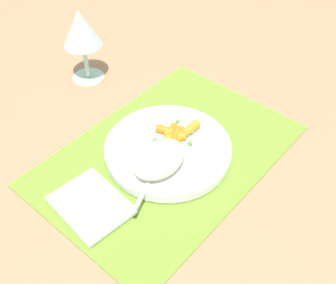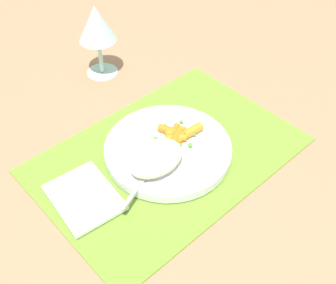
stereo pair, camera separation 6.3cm
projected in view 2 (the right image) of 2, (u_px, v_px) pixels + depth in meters
ground_plane at (168, 155)px, 0.78m from camera, size 2.40×2.40×0.00m
placemat at (168, 154)px, 0.78m from camera, size 0.48×0.33×0.01m
plate at (168, 150)px, 0.77m from camera, size 0.23×0.23×0.02m
rice_mound at (156, 158)px, 0.71m from camera, size 0.10×0.07×0.04m
carrot_portion at (178, 134)px, 0.77m from camera, size 0.08×0.07×0.02m
pea_scatter at (178, 137)px, 0.77m from camera, size 0.08×0.07×0.01m
fork at (157, 161)px, 0.73m from camera, size 0.19×0.08×0.01m
wine_glass at (96, 26)px, 0.88m from camera, size 0.08×0.08×0.16m
napkin at (84, 197)px, 0.69m from camera, size 0.11×0.13×0.01m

